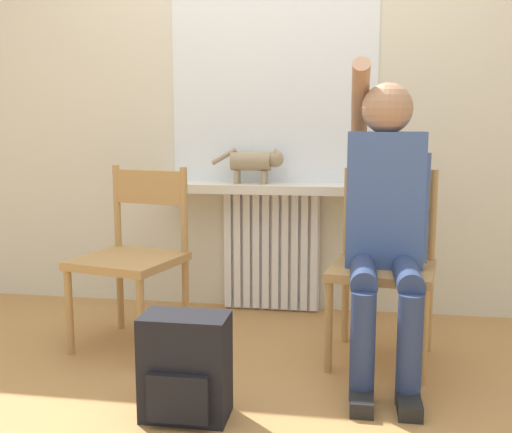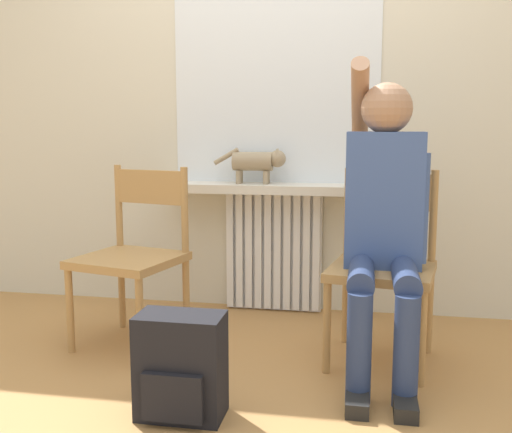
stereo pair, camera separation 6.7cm
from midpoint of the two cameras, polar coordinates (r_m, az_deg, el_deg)
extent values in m
plane|color=#B27F47|center=(2.58, -2.96, -16.35)|extent=(12.00, 12.00, 0.00)
cube|color=beige|center=(3.56, 1.15, 12.84)|extent=(7.00, 0.06, 2.70)
cube|color=white|center=(3.56, 0.96, -3.26)|extent=(0.57, 0.05, 0.71)
cube|color=white|center=(3.56, -3.22, -3.26)|extent=(0.04, 0.03, 0.68)
cube|color=white|center=(3.55, -2.33, -3.30)|extent=(0.04, 0.03, 0.68)
cube|color=white|center=(3.54, -1.43, -3.33)|extent=(0.04, 0.03, 0.68)
cube|color=white|center=(3.53, -0.52, -3.36)|extent=(0.04, 0.03, 0.68)
cube|color=white|center=(3.52, 0.39, -3.39)|extent=(0.04, 0.03, 0.68)
cube|color=white|center=(3.51, 1.31, -3.42)|extent=(0.04, 0.03, 0.68)
cube|color=white|center=(3.51, 2.23, -3.45)|extent=(0.04, 0.03, 0.68)
cube|color=white|center=(3.50, 3.15, -3.48)|extent=(0.04, 0.03, 0.68)
cube|color=white|center=(3.49, 4.08, -3.51)|extent=(0.04, 0.03, 0.68)
cube|color=white|center=(3.49, 5.01, -3.53)|extent=(0.04, 0.03, 0.68)
cube|color=silver|center=(3.42, 0.76, 2.70)|extent=(1.24, 0.24, 0.05)
cube|color=white|center=(3.53, 1.07, 13.81)|extent=(1.19, 0.01, 1.29)
cube|color=#B2844C|center=(3.01, -12.71, -4.14)|extent=(0.55, 0.55, 0.04)
cylinder|color=#B2844C|center=(3.04, -17.97, -8.67)|extent=(0.04, 0.04, 0.41)
cylinder|color=#B2844C|center=(2.80, -11.59, -9.92)|extent=(0.04, 0.04, 0.41)
cylinder|color=#B2844C|center=(3.34, -13.38, -6.92)|extent=(0.04, 0.04, 0.41)
cylinder|color=#B2844C|center=(3.12, -7.32, -7.84)|extent=(0.04, 0.04, 0.41)
cylinder|color=#B2844C|center=(3.25, -13.67, 0.98)|extent=(0.04, 0.04, 0.43)
cylinder|color=#B2844C|center=(3.02, -7.49, 0.60)|extent=(0.04, 0.04, 0.43)
cube|color=#B2844C|center=(3.12, -10.74, 2.76)|extent=(0.40, 0.12, 0.17)
cube|color=#B2844C|center=(2.80, 11.27, -5.06)|extent=(0.53, 0.53, 0.04)
cylinder|color=#B2844C|center=(2.70, 6.21, -10.45)|extent=(0.04, 0.04, 0.41)
cylinder|color=#B2844C|center=(2.65, 14.96, -11.09)|extent=(0.04, 0.04, 0.41)
cylinder|color=#B2844C|center=(3.08, 7.88, -8.07)|extent=(0.04, 0.04, 0.41)
cylinder|color=#B2844C|center=(3.04, 15.50, -8.57)|extent=(0.04, 0.04, 0.41)
cylinder|color=#B2844C|center=(2.98, 8.06, 0.48)|extent=(0.04, 0.04, 0.43)
cylinder|color=#B2844C|center=(2.94, 15.86, 0.10)|extent=(0.04, 0.04, 0.43)
cube|color=#B2844C|center=(2.94, 12.00, 2.37)|extent=(0.41, 0.09, 0.17)
cylinder|color=navy|center=(2.59, 9.45, -5.30)|extent=(0.11, 0.46, 0.11)
cylinder|color=navy|center=(2.60, 13.44, -5.38)|extent=(0.11, 0.46, 0.11)
cylinder|color=navy|center=(2.44, 9.32, -12.21)|extent=(0.10, 0.10, 0.45)
cylinder|color=navy|center=(2.45, 13.62, -12.27)|extent=(0.10, 0.10, 0.45)
cube|color=black|center=(2.46, 9.20, -16.93)|extent=(0.09, 0.20, 0.06)
cube|color=black|center=(2.47, 13.57, -16.98)|extent=(0.09, 0.20, 0.06)
cube|color=#3D5693|center=(2.76, 11.45, 1.60)|extent=(0.34, 0.20, 0.61)
sphere|color=#A87A5B|center=(2.75, 11.71, 10.04)|extent=(0.23, 0.23, 0.23)
cylinder|color=#A87A5B|center=(2.88, 9.21, 10.63)|extent=(0.08, 0.50, 0.38)
cylinder|color=#3D5693|center=(2.74, 14.67, 0.79)|extent=(0.08, 0.08, 0.49)
cylinder|color=#9E896B|center=(3.42, -1.06, 5.28)|extent=(0.23, 0.11, 0.11)
sphere|color=#9E896B|center=(3.40, 1.29, 5.52)|extent=(0.10, 0.10, 0.10)
cone|color=#9E896B|center=(3.37, 1.24, 6.24)|extent=(0.03, 0.03, 0.03)
cone|color=#9E896B|center=(3.42, 1.35, 6.27)|extent=(0.03, 0.03, 0.03)
cylinder|color=#9E896B|center=(3.39, 0.17, 3.71)|extent=(0.03, 0.03, 0.07)
cylinder|color=#9E896B|center=(3.44, 0.31, 3.78)|extent=(0.03, 0.03, 0.07)
cylinder|color=#9E896B|center=(3.42, -2.44, 3.74)|extent=(0.03, 0.03, 0.07)
cylinder|color=#9E896B|center=(3.47, -2.26, 3.82)|extent=(0.03, 0.03, 0.07)
cylinder|color=#9E896B|center=(3.45, -3.62, 5.73)|extent=(0.15, 0.03, 0.10)
cube|color=black|center=(2.32, -7.57, -13.96)|extent=(0.32, 0.19, 0.40)
cube|color=black|center=(2.26, -8.35, -16.83)|extent=(0.23, 0.03, 0.18)
camera|label=1|loc=(0.03, -90.65, -0.10)|focal=42.00mm
camera|label=2|loc=(0.03, 89.35, 0.10)|focal=42.00mm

